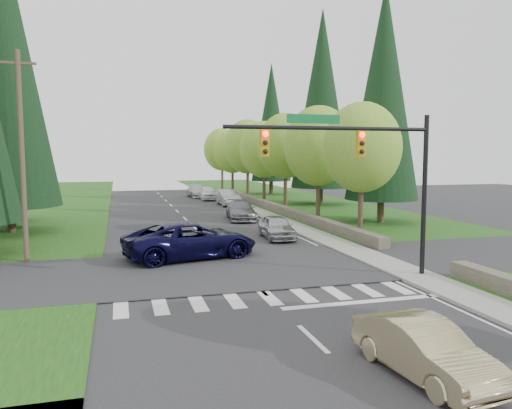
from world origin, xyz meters
name	(u,v)px	position (x,y,z in m)	size (l,w,h in m)	color
ground	(300,327)	(0.00, 0.00, 0.00)	(120.00, 120.00, 0.00)	#28282B
grass_east	(368,223)	(13.00, 20.00, 0.03)	(14.00, 110.00, 0.06)	#194713
cross_street	(238,269)	(0.00, 8.00, 0.00)	(120.00, 8.00, 0.10)	#28282B
sidewalk_east	(283,222)	(6.90, 22.00, 0.07)	(1.80, 80.00, 0.13)	gray
curb_east	(273,222)	(6.05, 22.00, 0.07)	(0.20, 80.00, 0.13)	gray
stone_wall_north	(273,207)	(8.60, 30.00, 0.35)	(0.70, 40.00, 0.70)	#4C4438
traffic_signal	(364,159)	(4.37, 4.50, 4.98)	(8.70, 0.37, 6.80)	black
utility_pole	(22,155)	(-9.50, 12.00, 5.14)	(1.60, 0.24, 10.00)	#473828
decid_tree_0	(362,148)	(9.20, 14.00, 5.60)	(4.80, 4.80, 8.37)	#38281C
decid_tree_1	(319,146)	(9.30, 21.00, 5.80)	(5.20, 5.20, 8.80)	#38281C
decid_tree_2	(286,146)	(9.10, 28.00, 5.93)	(5.00, 5.00, 8.82)	#38281C
decid_tree_3	(264,150)	(9.20, 35.00, 5.66)	(5.00, 5.00, 8.55)	#38281C
decid_tree_4	(248,147)	(9.30, 42.00, 6.06)	(5.40, 5.40, 9.18)	#38281C
decid_tree_5	(232,152)	(9.10, 49.00, 5.53)	(4.80, 4.80, 8.30)	#38281C
decid_tree_6	(222,150)	(9.20, 56.00, 5.86)	(5.20, 5.20, 8.86)	#38281C
conifer_w_c	(3,58)	(-12.00, 22.00, 11.29)	(6.46, 6.46, 20.80)	#38281C
conifer_e_a	(384,92)	(14.00, 20.00, 9.79)	(5.44, 5.44, 17.80)	#38281C
conifer_e_b	(322,99)	(15.00, 34.00, 10.79)	(6.12, 6.12, 19.80)	#38281C
conifer_e_c	(271,122)	(14.00, 48.00, 9.29)	(5.10, 5.10, 16.80)	#38281C
sedan_champagne	(424,349)	(1.59, -3.93, 0.67)	(1.41, 4.04, 1.33)	tan
suv_navy	(191,240)	(-1.75, 10.80, 0.92)	(3.05, 6.62, 1.84)	black
parked_car_a	(277,227)	(4.20, 15.30, 0.72)	(1.71, 4.25, 1.45)	#ABABAF
parked_car_b	(241,210)	(4.20, 24.54, 0.75)	(2.11, 5.20, 1.51)	slate
parked_car_c	(228,197)	(5.60, 35.79, 0.82)	(1.73, 4.96, 1.63)	#B1B1B6
parked_car_d	(208,193)	(4.76, 42.64, 0.80)	(1.88, 4.67, 1.59)	white
parked_car_e	(198,191)	(4.20, 46.38, 0.77)	(2.17, 5.34, 1.55)	#B9B8BE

